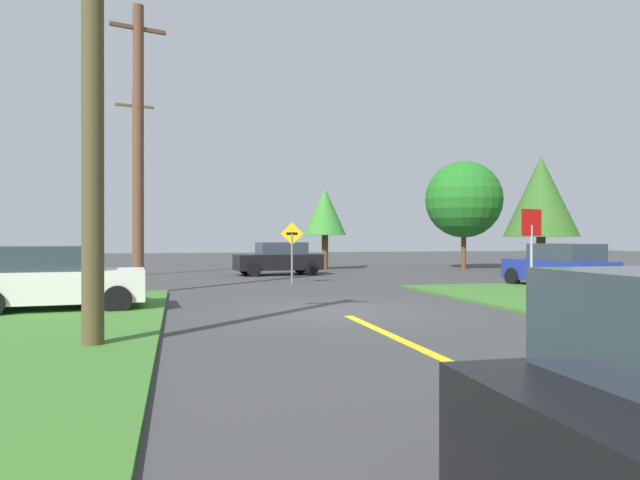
{
  "coord_description": "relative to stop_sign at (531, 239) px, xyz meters",
  "views": [
    {
      "loc": [
        -3.83,
        -13.65,
        1.8
      ],
      "look_at": [
        0.74,
        4.67,
        1.76
      ],
      "focal_mm": 32.02,
      "sensor_mm": 36.0,
      "label": 1
    }
  ],
  "objects": [
    {
      "name": "car_on_crossroad",
      "position": [
        4.48,
        4.85,
        -0.99
      ],
      "size": [
        2.37,
        4.22,
        1.62
      ],
      "rotation": [
        0.0,
        0.0,
        1.68
      ],
      "color": "navy",
      "rests_on": "ground"
    },
    {
      "name": "direction_sign",
      "position": [
        -4.57,
        9.1,
        -0.27
      ],
      "size": [
        0.9,
        0.17,
        2.45
      ],
      "color": "slate",
      "rests_on": "ground"
    },
    {
      "name": "utility_pole_mid",
      "position": [
        -10.22,
        6.41,
        3.01
      ],
      "size": [
        1.76,
        0.62,
        9.43
      ],
      "color": "brown",
      "rests_on": "ground"
    },
    {
      "name": "utility_pole_near",
      "position": [
        -10.31,
        -3.21,
        1.93
      ],
      "size": [
        1.8,
        0.35,
        7.28
      ],
      "color": "#4D4226",
      "rests_on": "ground"
    },
    {
      "name": "oak_tree_left",
      "position": [
        -0.61,
        19.19,
        1.55
      ],
      "size": [
        2.49,
        2.49,
        4.76
      ],
      "color": "brown",
      "rests_on": "ground"
    },
    {
      "name": "car_approaching_junction",
      "position": [
        -4.1,
        14.79,
        -0.99
      ],
      "size": [
        4.39,
        2.29,
        1.62
      ],
      "rotation": [
        0.0,
        0.0,
        3.25
      ],
      "color": "black",
      "rests_on": "ground"
    },
    {
      "name": "lane_stripe_center",
      "position": [
        -5.13,
        -7.45,
        -1.79
      ],
      "size": [
        0.2,
        14.0,
        0.01
      ],
      "primitive_type": "cube",
      "color": "yellow",
      "rests_on": "ground"
    },
    {
      "name": "pine_tree_center",
      "position": [
        7.43,
        17.51,
        2.32
      ],
      "size": [
        4.53,
        4.53,
        6.38
      ],
      "color": "brown",
      "rests_on": "ground"
    },
    {
      "name": "ground_plane",
      "position": [
        -5.13,
        0.55,
        -1.8
      ],
      "size": [
        120.0,
        120.0,
        0.0
      ],
      "primitive_type": "plane",
      "color": "#3C3C3C"
    },
    {
      "name": "parked_car_near_building",
      "position": [
        -11.88,
        2.1,
        -0.99
      ],
      "size": [
        4.13,
        2.36,
        1.62
      ],
      "rotation": [
        0.0,
        0.0,
        0.08
      ],
      "color": "white",
      "rests_on": "ground"
    },
    {
      "name": "stop_sign",
      "position": [
        0.0,
        0.0,
        0.0
      ],
      "size": [
        0.69,
        0.2,
        2.57
      ],
      "rotation": [
        0.0,
        0.0,
        3.38
      ],
      "color": "#9EA0A8",
      "rests_on": "ground"
    },
    {
      "name": "oak_tree_right",
      "position": [
        7.93,
        10.83,
        2.0
      ],
      "size": [
        3.51,
        3.51,
        5.75
      ],
      "color": "brown",
      "rests_on": "ground"
    },
    {
      "name": "utility_pole_far",
      "position": [
        -11.0,
        16.03,
        2.83
      ],
      "size": [
        1.79,
        0.42,
        8.99
      ],
      "color": "brown",
      "rests_on": "ground"
    }
  ]
}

